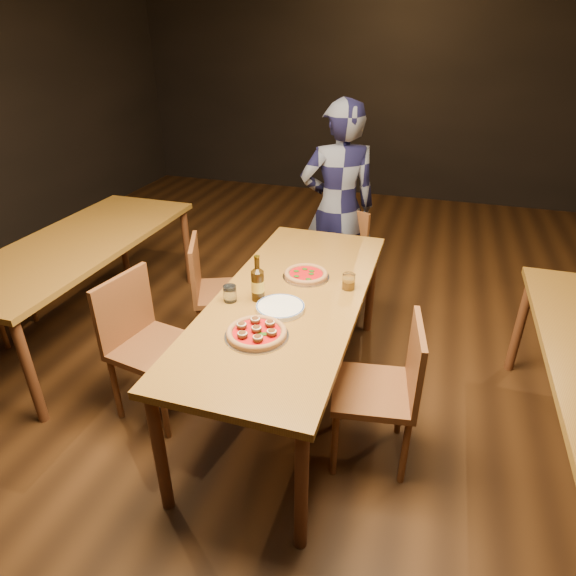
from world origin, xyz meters
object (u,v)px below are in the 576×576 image
(chair_end, at_px, (333,261))
(pizza_margherita, at_px, (306,274))
(chair_main_nw, at_px, (155,347))
(plate_stack, at_px, (280,307))
(diner, at_px, (338,209))
(amber_glass, at_px, (349,281))
(water_glass, at_px, (230,293))
(table_left, at_px, (78,250))
(pizza_meatball, at_px, (257,332))
(chair_main_e, at_px, (373,390))
(table_main, at_px, (291,306))
(beer_bottle, at_px, (258,285))
(chair_main_sw, at_px, (224,292))

(chair_end, bearing_deg, pizza_margherita, -64.82)
(chair_main_nw, bearing_deg, plate_stack, -68.21)
(plate_stack, height_order, diner, diner)
(chair_main_nw, height_order, amber_glass, chair_main_nw)
(chair_main_nw, distance_m, water_glass, 0.57)
(plate_stack, bearing_deg, table_left, 164.45)
(table_left, height_order, chair_end, chair_end)
(pizza_meatball, bearing_deg, chair_main_e, 14.16)
(chair_end, distance_m, amber_glass, 1.13)
(chair_end, bearing_deg, plate_stack, -66.69)
(table_left, xyz_separation_m, chair_main_e, (2.24, -0.60, -0.24))
(table_main, bearing_deg, diner, 90.70)
(chair_end, bearing_deg, chair_main_e, -46.83)
(chair_end, bearing_deg, water_glass, -78.91)
(table_main, bearing_deg, chair_main_e, -29.32)
(pizza_margherita, relative_size, beer_bottle, 1.09)
(table_main, height_order, amber_glass, amber_glass)
(pizza_meatball, bearing_deg, table_left, 155.80)
(chair_main_sw, distance_m, plate_stack, 0.94)
(chair_main_sw, relative_size, amber_glass, 9.34)
(chair_end, relative_size, amber_glass, 9.25)
(table_left, bearing_deg, chair_main_e, -15.07)
(table_main, bearing_deg, chair_main_sw, 144.76)
(table_left, height_order, chair_main_sw, chair_main_sw)
(table_left, xyz_separation_m, chair_end, (1.69, 0.90, -0.25))
(pizza_meatball, xyz_separation_m, diner, (0.02, 1.76, 0.06))
(chair_main_e, xyz_separation_m, water_glass, (-0.84, 0.14, 0.36))
(chair_main_nw, height_order, diner, diner)
(plate_stack, distance_m, diner, 1.48)
(pizza_meatball, bearing_deg, diner, 89.35)
(water_glass, height_order, diner, diner)
(chair_end, bearing_deg, beer_bottle, -73.33)
(table_main, xyz_separation_m, diner, (-0.02, 1.31, 0.15))
(chair_main_sw, relative_size, pizza_meatball, 2.73)
(chair_main_e, xyz_separation_m, pizza_margherita, (-0.52, 0.54, 0.33))
(chair_main_sw, height_order, chair_end, chair_main_sw)
(table_main, xyz_separation_m, water_glass, (-0.30, -0.16, 0.12))
(pizza_margherita, relative_size, diner, 0.17)
(chair_main_sw, height_order, amber_glass, chair_main_sw)
(chair_main_nw, height_order, beer_bottle, beer_bottle)
(chair_main_nw, relative_size, water_glass, 9.91)
(table_left, distance_m, plate_stack, 1.76)
(chair_main_e, bearing_deg, table_main, -128.34)
(table_main, distance_m, plate_stack, 0.19)
(pizza_margherita, bearing_deg, plate_stack, -93.94)
(chair_main_e, xyz_separation_m, amber_glass, (-0.24, 0.48, 0.36))
(table_main, relative_size, pizza_margherita, 7.04)
(water_glass, xyz_separation_m, amber_glass, (0.60, 0.34, 0.00))
(table_main, bearing_deg, chair_main_nw, -155.75)
(chair_main_nw, xyz_separation_m, beer_bottle, (0.56, 0.22, 0.39))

